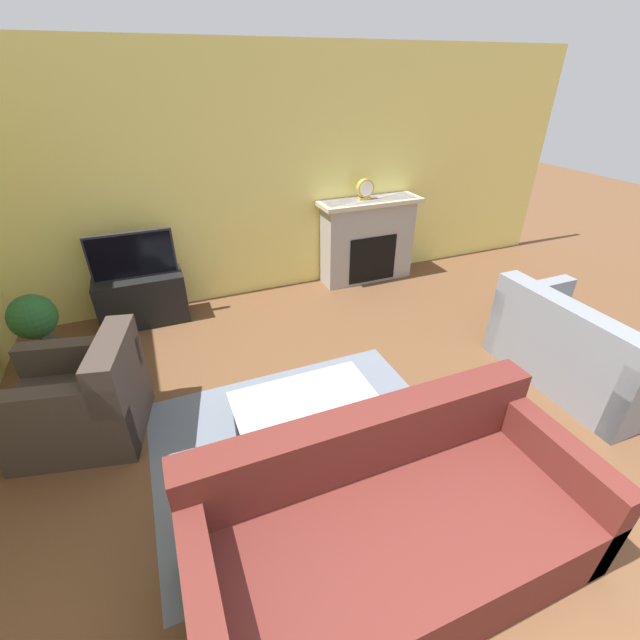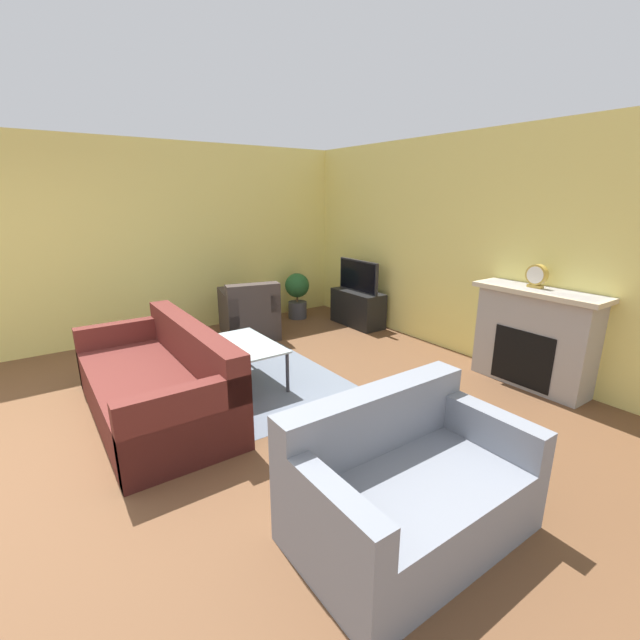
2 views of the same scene
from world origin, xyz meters
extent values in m
cube|color=#EADB72|center=(0.00, 4.84, 1.35)|extent=(8.41, 0.06, 2.70)
cube|color=slate|center=(-0.43, 2.18, 0.00)|extent=(2.19, 1.79, 0.00)
cube|color=#9E9993|center=(1.35, 4.63, 0.53)|extent=(1.17, 0.36, 1.06)
cube|color=black|center=(1.35, 4.44, 0.34)|extent=(0.64, 0.01, 0.59)
cube|color=beige|center=(1.35, 4.60, 1.03)|extent=(1.29, 0.42, 0.05)
cube|color=black|center=(-1.42, 4.53, 0.27)|extent=(0.90, 0.40, 0.54)
cube|color=#232328|center=(-1.42, 4.53, 0.78)|extent=(0.84, 0.05, 0.48)
cube|color=black|center=(-1.42, 4.51, 0.78)|extent=(0.80, 0.01, 0.44)
cube|color=#5B231E|center=(-0.29, 1.13, 0.21)|extent=(2.14, 0.99, 0.42)
cube|color=#5B231E|center=(-0.29, 1.53, 0.62)|extent=(2.14, 0.20, 0.40)
cube|color=#5B231E|center=(-1.29, 1.13, 0.33)|extent=(0.14, 0.99, 0.66)
cube|color=#5B231E|center=(0.71, 1.13, 0.33)|extent=(0.14, 0.99, 0.66)
cube|color=gray|center=(2.12, 1.99, 0.21)|extent=(0.88, 1.41, 0.42)
cube|color=gray|center=(1.78, 1.99, 0.62)|extent=(0.20, 1.41, 0.40)
cube|color=gray|center=(2.12, 2.62, 0.33)|extent=(0.88, 0.14, 0.66)
cube|color=#3D332D|center=(-1.95, 2.91, 0.21)|extent=(1.01, 0.90, 0.42)
cube|color=#3D332D|center=(-1.62, 2.83, 0.62)|extent=(0.35, 0.75, 0.40)
cube|color=#3D332D|center=(-1.88, 3.19, 0.33)|extent=(0.88, 0.33, 0.66)
cube|color=#3D332D|center=(-2.01, 2.62, 0.33)|extent=(0.88, 0.33, 0.66)
cylinder|color=#333338|center=(-0.88, 1.88, 0.22)|extent=(0.04, 0.04, 0.44)
cylinder|color=#333338|center=(0.02, 1.88, 0.22)|extent=(0.04, 0.04, 0.44)
cylinder|color=#333338|center=(-0.88, 2.39, 0.22)|extent=(0.04, 0.04, 0.44)
cylinder|color=#333338|center=(0.02, 2.39, 0.22)|extent=(0.04, 0.04, 0.44)
cube|color=silver|center=(-0.43, 2.13, 0.45)|extent=(0.99, 0.59, 0.02)
cylinder|color=#47474C|center=(-2.30, 3.97, 0.14)|extent=(0.30, 0.30, 0.27)
cylinder|color=#4C3823|center=(-2.30, 3.97, 0.33)|extent=(0.03, 0.03, 0.12)
sphere|color=#235628|center=(-2.30, 3.97, 0.55)|extent=(0.40, 0.40, 0.40)
cube|color=#B79338|center=(1.28, 4.63, 1.07)|extent=(0.15, 0.07, 0.03)
cylinder|color=#B79338|center=(1.28, 4.63, 1.19)|extent=(0.21, 0.07, 0.21)
cylinder|color=white|center=(1.28, 4.59, 1.19)|extent=(0.17, 0.00, 0.17)
camera|label=1|loc=(-1.20, 0.01, 2.44)|focal=24.00mm
camera|label=2|loc=(3.55, 0.32, 1.98)|focal=24.00mm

